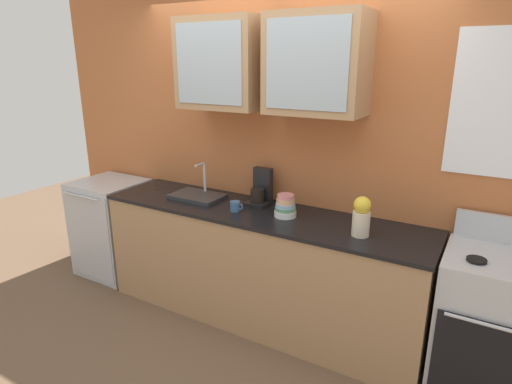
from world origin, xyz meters
name	(u,v)px	position (x,y,z in m)	size (l,w,h in m)	color
ground_plane	(258,316)	(0.00, 0.00, 0.00)	(10.00, 10.00, 0.00)	brown
back_wall_unit	(279,130)	(0.01, 0.31, 1.52)	(4.63, 0.48, 2.77)	#B76638
counter	(258,266)	(0.00, 0.00, 0.47)	(2.64, 0.63, 0.93)	#A87F56
stove_range	(492,328)	(1.66, 0.00, 0.47)	(0.64, 0.61, 1.11)	silver
sink_faucet	(198,195)	(-0.61, 0.03, 0.96)	(0.44, 0.29, 0.29)	#2D2D30
bowl_stack	(285,207)	(0.23, 0.01, 1.01)	(0.16, 0.16, 0.17)	white
vase	(361,216)	(0.82, -0.07, 1.07)	(0.12, 0.12, 0.27)	beige
cup_near_sink	(235,206)	(-0.15, -0.09, 0.97)	(0.11, 0.08, 0.08)	#38608C
dishwasher	(112,227)	(-1.66, 0.00, 0.47)	(0.62, 0.62, 0.93)	silver
coffee_maker	(261,191)	(-0.07, 0.16, 1.04)	(0.17, 0.20, 0.29)	black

